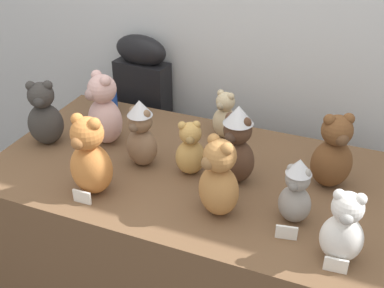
% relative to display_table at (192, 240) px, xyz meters
% --- Properties ---
extents(display_table, '(1.58, 0.85, 0.73)m').
position_rel_display_table_xyz_m(display_table, '(0.00, 0.00, 0.00)').
color(display_table, brown).
rests_on(display_table, ground_plane).
extents(instrument_case, '(0.29, 0.14, 1.04)m').
position_rel_display_table_xyz_m(instrument_case, '(-0.50, 0.56, 0.16)').
color(instrument_case, black).
rests_on(instrument_case, ground_plane).
extents(teddy_bear_caramel, '(0.20, 0.19, 0.29)m').
position_rel_display_table_xyz_m(teddy_bear_caramel, '(0.18, -0.20, 0.50)').
color(teddy_bear_caramel, '#B27A42').
rests_on(teddy_bear_caramel, display_table).
extents(teddy_bear_snow, '(0.13, 0.12, 0.25)m').
position_rel_display_table_xyz_m(teddy_bear_snow, '(0.60, -0.28, 0.48)').
color(teddy_bear_snow, white).
rests_on(teddy_bear_snow, display_table).
extents(teddy_bear_ash, '(0.13, 0.11, 0.24)m').
position_rel_display_table_xyz_m(teddy_bear_ash, '(0.43, -0.15, 0.48)').
color(teddy_bear_ash, gray).
rests_on(teddy_bear_ash, display_table).
extents(teddy_bear_honey, '(0.15, 0.14, 0.22)m').
position_rel_display_table_xyz_m(teddy_bear_honey, '(-0.00, -0.02, 0.47)').
color(teddy_bear_honey, tan).
rests_on(teddy_bear_honey, display_table).
extents(teddy_bear_blush, '(0.21, 0.20, 0.32)m').
position_rel_display_table_xyz_m(teddy_bear_blush, '(-0.42, 0.07, 0.51)').
color(teddy_bear_blush, beige).
rests_on(teddy_bear_blush, display_table).
extents(teddy_bear_chestnut, '(0.20, 0.19, 0.30)m').
position_rel_display_table_xyz_m(teddy_bear_chestnut, '(0.51, 0.10, 0.50)').
color(teddy_bear_chestnut, brown).
rests_on(teddy_bear_chestnut, display_table).
extents(teddy_bear_mocha, '(0.14, 0.13, 0.28)m').
position_rel_display_table_xyz_m(teddy_bear_mocha, '(-0.20, -0.03, 0.50)').
color(teddy_bear_mocha, '#7F6047').
rests_on(teddy_bear_mocha, display_table).
extents(teddy_bear_sand, '(0.13, 0.12, 0.22)m').
position_rel_display_table_xyz_m(teddy_bear_sand, '(0.03, 0.30, 0.46)').
color(teddy_bear_sand, '#CCB78E').
rests_on(teddy_bear_sand, display_table).
extents(teddy_bear_ginger, '(0.17, 0.15, 0.31)m').
position_rel_display_table_xyz_m(teddy_bear_ginger, '(-0.28, -0.26, 0.51)').
color(teddy_bear_ginger, '#D17F3D').
rests_on(teddy_bear_ginger, display_table).
extents(teddy_bear_charcoal, '(0.19, 0.18, 0.29)m').
position_rel_display_table_xyz_m(teddy_bear_charcoal, '(-0.65, -0.04, 0.50)').
color(teddy_bear_charcoal, '#383533').
rests_on(teddy_bear_charcoal, display_table).
extents(teddy_bear_cocoa, '(0.17, 0.15, 0.31)m').
position_rel_display_table_xyz_m(teddy_bear_cocoa, '(0.18, 0.00, 0.52)').
color(teddy_bear_cocoa, '#4C3323').
rests_on(teddy_bear_cocoa, display_table).
extents(party_cup_blue, '(0.08, 0.08, 0.11)m').
position_rel_display_table_xyz_m(party_cup_blue, '(-0.55, 0.31, 0.42)').
color(party_cup_blue, blue).
rests_on(party_cup_blue, display_table).
extents(name_card_front_left, '(0.07, 0.01, 0.05)m').
position_rel_display_table_xyz_m(name_card_front_left, '(-0.28, -0.34, 0.39)').
color(name_card_front_left, white).
rests_on(name_card_front_left, display_table).
extents(name_card_front_middle, '(0.07, 0.01, 0.05)m').
position_rel_display_table_xyz_m(name_card_front_middle, '(0.59, -0.34, 0.39)').
color(name_card_front_middle, white).
rests_on(name_card_front_middle, display_table).
extents(name_card_front_right, '(0.07, 0.02, 0.05)m').
position_rel_display_table_xyz_m(name_card_front_right, '(0.43, -0.25, 0.39)').
color(name_card_front_right, white).
rests_on(name_card_front_right, display_table).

